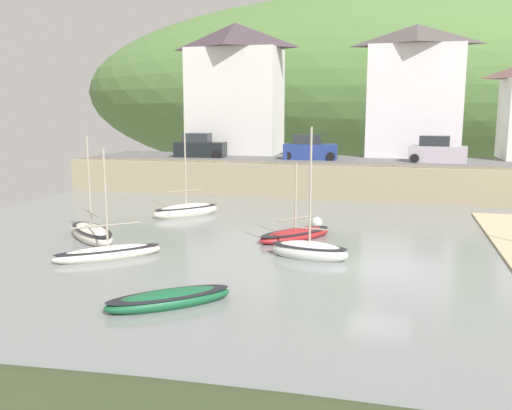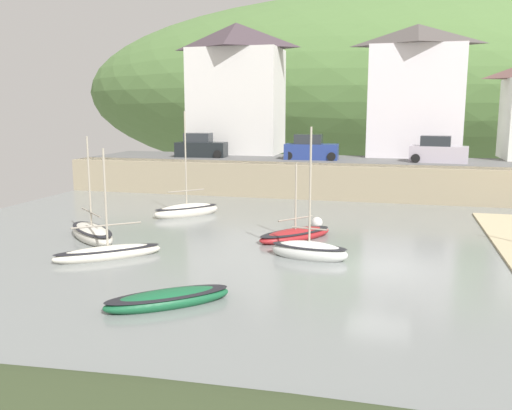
% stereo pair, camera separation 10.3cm
% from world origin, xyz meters
% --- Properties ---
extents(ground, '(48.00, 41.00, 0.61)m').
position_xyz_m(ground, '(1.40, -9.56, 0.16)').
color(ground, gray).
extents(quay_seawall, '(48.00, 9.40, 2.40)m').
position_xyz_m(quay_seawall, '(0.00, 17.50, 1.36)').
color(quay_seawall, tan).
rests_on(quay_seawall, ground).
extents(hillside_backdrop, '(80.00, 44.00, 24.50)m').
position_xyz_m(hillside_backdrop, '(-3.67, 55.20, 8.58)').
color(hillside_backdrop, '#53793E').
rests_on(hillside_backdrop, ground).
extents(waterfront_building_left, '(8.06, 5.28, 11.18)m').
position_xyz_m(waterfront_building_left, '(-13.43, 25.20, 8.08)').
color(waterfront_building_left, silver).
rests_on(waterfront_building_left, ground).
extents(waterfront_building_centre, '(7.64, 4.32, 10.52)m').
position_xyz_m(waterfront_building_centre, '(1.62, 25.20, 7.74)').
color(waterfront_building_centre, white).
rests_on(waterfront_building_centre, ground).
extents(sailboat_blue_trim, '(3.57, 3.71, 6.37)m').
position_xyz_m(sailboat_blue_trim, '(-11.55, 8.29, 0.32)').
color(sailboat_blue_trim, silver).
rests_on(sailboat_blue_trim, ground).
extents(fishing_boat_green, '(3.79, 4.25, 3.86)m').
position_xyz_m(fishing_boat_green, '(-4.21, 4.08, 0.22)').
color(fishing_boat_green, maroon).
rests_on(fishing_boat_green, ground).
extents(sailboat_white_hull, '(4.01, 3.59, 0.64)m').
position_xyz_m(sailboat_white_hull, '(-6.54, -5.98, 0.20)').
color(sailboat_white_hull, '#185C35').
rests_on(sailboat_white_hull, ground).
extents(sailboat_nearest_shore, '(3.51, 1.71, 5.77)m').
position_xyz_m(sailboat_nearest_shore, '(-3.01, 0.82, 0.31)').
color(sailboat_nearest_shore, silver).
rests_on(sailboat_nearest_shore, ground).
extents(sailboat_tall_mast, '(4.08, 3.67, 4.83)m').
position_xyz_m(sailboat_tall_mast, '(-11.30, -1.39, 0.25)').
color(sailboat_tall_mast, silver).
rests_on(sailboat_tall_mast, ground).
extents(dinghy_open_wooden, '(4.30, 4.06, 5.21)m').
position_xyz_m(dinghy_open_wooden, '(-13.82, 1.54, 0.29)').
color(dinghy_open_wooden, silver).
rests_on(dinghy_open_wooden, ground).
extents(parked_car_near_slipway, '(4.21, 1.98, 1.95)m').
position_xyz_m(parked_car_near_slipway, '(-15.18, 20.70, 3.20)').
color(parked_car_near_slipway, black).
rests_on(parked_car_near_slipway, ground).
extents(parked_car_by_wall, '(4.16, 1.84, 1.95)m').
position_xyz_m(parked_car_by_wall, '(-6.09, 20.70, 3.20)').
color(parked_car_by_wall, navy).
rests_on(parked_car_by_wall, ground).
extents(parked_car_end_of_row, '(4.26, 2.14, 1.95)m').
position_xyz_m(parked_car_end_of_row, '(3.34, 20.70, 3.20)').
color(parked_car_end_of_row, '#BBB2C2').
rests_on(parked_car_end_of_row, ground).
extents(mooring_buoy, '(0.61, 0.61, 0.61)m').
position_xyz_m(mooring_buoy, '(-3.62, 7.36, 0.18)').
color(mooring_buoy, silver).
rests_on(mooring_buoy, ground).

